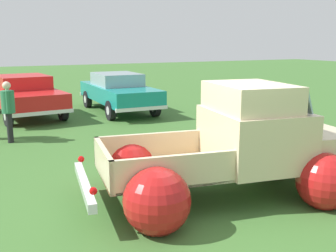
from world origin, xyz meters
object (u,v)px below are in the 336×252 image
at_px(spectator_0, 8,108).
at_px(vintage_pickup_truck, 240,152).
at_px(show_car_0, 24,94).
at_px(show_car_1, 118,91).
at_px(lane_cone_0, 286,140).

bearing_deg(spectator_0, vintage_pickup_truck, 123.78).
distance_m(show_car_0, show_car_1, 3.34).
distance_m(show_car_0, lane_cone_0, 9.23).
bearing_deg(vintage_pickup_truck, show_car_1, 92.29).
xyz_separation_m(show_car_0, spectator_0, (-0.88, -3.77, 0.12)).
bearing_deg(show_car_1, spectator_0, -51.54).
bearing_deg(vintage_pickup_truck, spectator_0, 127.50).
height_order(vintage_pickup_truck, show_car_0, vintage_pickup_truck).
relative_size(show_car_1, lane_cone_0, 7.49).
distance_m(show_car_0, spectator_0, 3.87).
relative_size(show_car_0, show_car_1, 1.00).
xyz_separation_m(vintage_pickup_truck, spectator_0, (-3.14, 5.75, 0.15)).
distance_m(vintage_pickup_truck, show_car_1, 9.03).
distance_m(spectator_0, lane_cone_0, 7.05).
relative_size(vintage_pickup_truck, show_car_1, 1.03).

